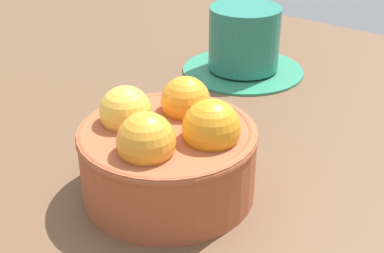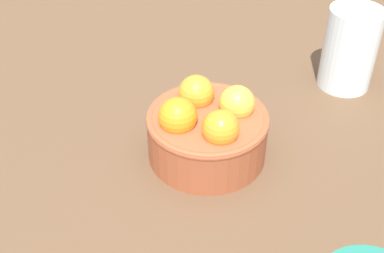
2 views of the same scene
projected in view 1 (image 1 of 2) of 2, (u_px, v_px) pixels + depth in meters
ground_plane at (169, 211)px, 46.71cm from camera, size 138.21×101.69×4.12cm
terracotta_bowl at (168, 151)px, 43.79cm from camera, size 14.56×14.56×9.11cm
coffee_cup at (244, 44)px, 67.23cm from camera, size 15.31×15.31×8.31cm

